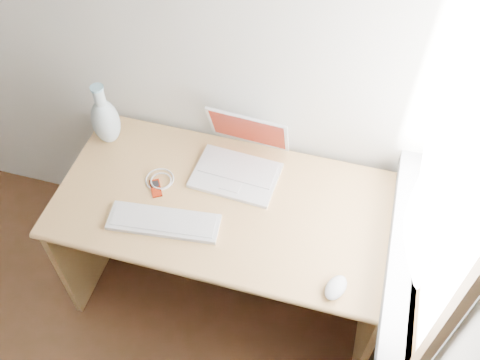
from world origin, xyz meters
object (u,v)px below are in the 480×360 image
(desk, at_px, (232,216))
(external_keyboard, at_px, (164,222))
(laptop, at_px, (239,160))
(vase, at_px, (105,120))

(desk, xyz_separation_m, external_keyboard, (-0.20, -0.24, 0.21))
(desk, distance_m, laptop, 0.28)
(vase, bearing_deg, external_keyboard, -42.66)
(desk, xyz_separation_m, laptop, (0.00, 0.10, 0.26))
(desk, bearing_deg, laptop, 89.00)
(vase, bearing_deg, desk, -10.73)
(vase, bearing_deg, laptop, -0.71)
(laptop, xyz_separation_m, vase, (-0.58, 0.01, 0.07))
(laptop, relative_size, vase, 1.17)
(desk, height_order, external_keyboard, external_keyboard)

